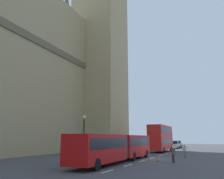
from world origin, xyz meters
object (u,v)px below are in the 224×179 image
Objects in this scene: traffic_cone_west at (158,159)px; pedestrian_near_cones at (173,154)px; articulated_bus at (117,146)px; sedan_lead at (175,145)px; traffic_cone_middle at (171,154)px; pedestrian_by_kerb at (185,150)px; double_decker_bus at (161,137)px; street_lamp at (84,134)px; sedan_trailing at (178,144)px.

pedestrian_near_cones is at bearing -119.48° from traffic_cone_west.
pedestrian_near_cones is at bearing -69.98° from articulated_bus.
sedan_lead is 2.60× the size of pedestrian_near_cones.
sedan_lead is 7.59× the size of traffic_cone_middle.
double_decker_bus is at bearing 26.41° from pedestrian_by_kerb.
pedestrian_by_kerb is (9.66, -5.80, -0.83)m from articulated_bus.
street_lamp is (-2.81, 8.19, 2.77)m from traffic_cone_west.
sedan_trailing is at bearing 0.68° from double_decker_bus.
street_lamp is at bearing 144.74° from traffic_cone_middle.
articulated_bus is 4.70m from street_lamp.
pedestrian_near_cones is (-33.89, -5.54, -0.00)m from sedan_lead.
sedan_lead reaches higher than pedestrian_near_cones.
traffic_cone_west is at bearing -173.69° from sedan_lead.
sedan_lead is at bearing -177.36° from sedan_trailing.
street_lamp is at bearing 172.70° from sedan_lead.
pedestrian_by_kerb is at bearing -167.66° from sedan_lead.
sedan_lead is 6.78m from sedan_trailing.
street_lamp is at bearing 174.28° from sedan_trailing.
traffic_cone_middle is 0.34× the size of pedestrian_near_cones.
articulated_bus is 10.07× the size of pedestrian_by_kerb.
sedan_trailing is 33.60m from pedestrian_by_kerb.
traffic_cone_west is 2.29m from pedestrian_near_cones.
articulated_bus is 35.94m from sedan_lead.
double_decker_bus is 13.18m from pedestrian_by_kerb.
articulated_bus is 5.04m from traffic_cone_west.
double_decker_bus reaches higher than sedan_trailing.
articulated_bus is at bearing 179.91° from sedan_lead.
pedestrian_by_kerb is (-33.04, -6.06, -0.00)m from sedan_trailing.
sedan_lead is at bearing -0.09° from articulated_bus.
articulated_bus is 42.71m from sedan_trailing.
double_decker_bus is 2.49× the size of sedan_trailing.
street_lamp reaches higher than double_decker_bus.
sedan_lead is at bearing 9.29° from pedestrian_near_cones.
pedestrian_by_kerb is (-11.69, -5.81, -1.80)m from double_decker_bus.
pedestrian_by_kerb is at bearing -47.80° from street_lamp.
pedestrian_near_cones and pedestrian_by_kerb have the same top height.
street_lamp reaches higher than sedan_trailing.
traffic_cone_west is (-32.81, -3.63, -0.63)m from sedan_lead.
sedan_lead is 33.02m from traffic_cone_west.
street_lamp is at bearing 99.72° from pedestrian_near_cones.
articulated_bus is 1.55× the size of double_decker_bus.
pedestrian_near_cones is 1.00× the size of pedestrian_by_kerb.
sedan_lead reaches higher than pedestrian_by_kerb.
traffic_cone_west is at bearing 162.03° from pedestrian_by_kerb.
articulated_bus is at bearing 163.18° from traffic_cone_middle.
sedan_trailing is at bearing 2.64° from sedan_lead.
traffic_cone_west is at bearing -71.05° from street_lamp.
articulated_bus is 10.07× the size of pedestrian_near_cones.
traffic_cone_middle is at bearing -159.93° from double_decker_bus.
sedan_lead is 1.00× the size of sedan_trailing.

